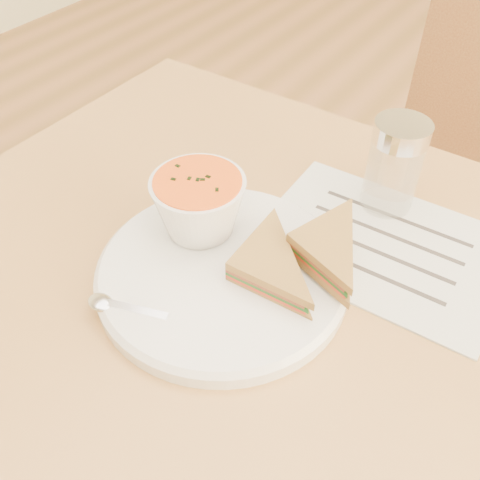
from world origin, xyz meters
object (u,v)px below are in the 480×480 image
Objects in this scene: plate at (223,273)px; soup_bowl at (199,208)px; condiment_shaker at (394,167)px; dining_table at (289,445)px; chair_far at (469,230)px.

soup_bowl reaches higher than plate.
condiment_shaker reaches higher than soup_bowl.
soup_bowl is at bearing -129.36° from condiment_shaker.
dining_table is 1.04× the size of chair_far.
plate is at bearing -158.07° from dining_table.
chair_far reaches higher than condiment_shaker.
condiment_shaker is at bearing 72.25° from chair_far.
dining_table is 0.40m from plate.
condiment_shaker is at bearing 50.64° from soup_bowl.
soup_bowl is at bearing -179.00° from dining_table.
dining_table is 3.54× the size of plate.
dining_table is at bearing 76.21° from chair_far.
dining_table is 0.55m from chair_far.
chair_far is 3.40× the size of plate.
condiment_shaker is (0.10, 0.22, 0.05)m from plate.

